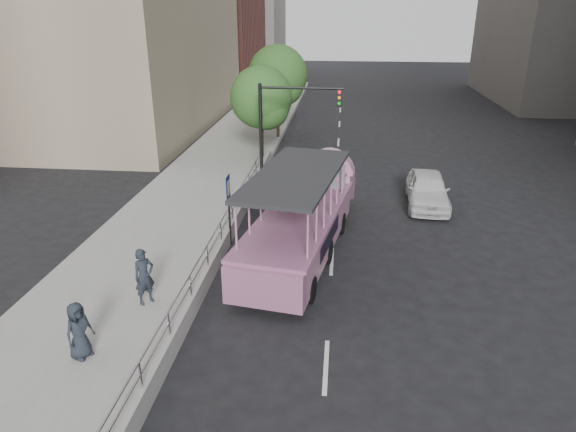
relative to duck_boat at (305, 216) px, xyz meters
name	(u,v)px	position (x,y,z in m)	size (l,w,h in m)	color
ground	(295,321)	(0.08, -5.16, -1.27)	(160.00, 160.00, 0.00)	black
sidewalk	(196,195)	(-5.67, 4.84, -1.12)	(5.50, 80.00, 0.30)	#A1A19B
kerb_wall	(208,270)	(-3.04, -3.16, -0.79)	(0.24, 30.00, 0.36)	#ACABA6
guardrail	(207,252)	(-3.04, -3.16, -0.12)	(0.07, 22.00, 0.71)	silver
duck_boat	(305,216)	(0.00, 0.00, 0.00)	(4.11, 10.54, 3.42)	black
car	(428,189)	(5.35, 5.07, -0.48)	(1.86, 4.60, 1.57)	silver
pedestrian_near	(144,277)	(-4.45, -5.08, -0.08)	(0.65, 0.43, 1.78)	#212730
pedestrian_far	(79,330)	(-5.17, -7.78, -0.19)	(0.76, 0.50, 1.56)	#212730
parking_sign	(229,202)	(-2.91, -0.12, 0.50)	(0.08, 0.64, 2.82)	black
traffic_signal	(284,118)	(-1.62, 7.33, 2.23)	(4.20, 0.32, 5.20)	black
street_tree_near	(263,100)	(-3.22, 10.76, 2.55)	(3.52, 3.52, 5.72)	#322116
street_tree_far	(279,78)	(-3.02, 16.76, 3.04)	(3.97, 3.97, 6.45)	#322116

